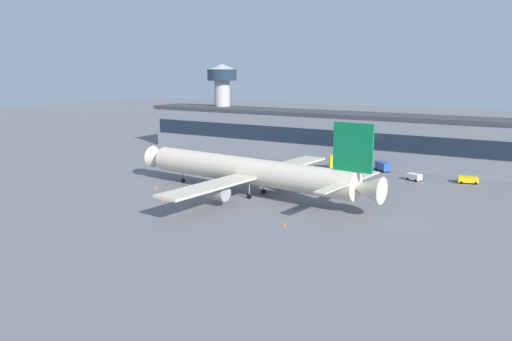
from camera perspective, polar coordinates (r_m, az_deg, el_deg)
name	(u,v)px	position (r m, az deg, el deg)	size (l,w,h in m)	color
ground_plane	(249,199)	(112.15, -0.75, -3.29)	(600.00, 600.00, 0.00)	slate
terminal_building	(348,136)	(162.91, 10.33, 3.83)	(150.03, 14.96, 14.97)	gray
airliner	(250,171)	(114.55, -0.67, -0.08)	(64.57, 55.32, 18.24)	beige
control_tower	(222,95)	(188.28, -3.84, 8.50)	(10.82, 10.82, 30.39)	#B7B7B2
crew_van	(383,166)	(147.36, 14.13, 0.50)	(5.31, 5.15, 2.55)	#2651A5
follow_me_car	(188,153)	(169.68, -7.72, 2.01)	(4.77, 3.80, 1.85)	red
catering_truck	(343,162)	(146.88, 9.76, 0.97)	(7.51, 5.93, 4.15)	yellow
pushback_tractor	(468,179)	(138.42, 22.89, -0.92)	(5.34, 3.84, 1.75)	yellow
baggage_tug	(414,177)	(136.83, 17.48, -0.67)	(4.10, 3.27, 1.85)	white
traffic_cone_0	(155,188)	(124.18, -11.34, -1.91)	(0.54, 0.54, 0.67)	#F2590C
traffic_cone_1	(162,200)	(112.49, -10.54, -3.29)	(0.45, 0.45, 0.56)	#F2590C
traffic_cone_2	(284,224)	(93.65, 3.20, -6.10)	(0.47, 0.47, 0.58)	#F2590C
traffic_cone_3	(196,203)	(108.82, -6.84, -3.62)	(0.59, 0.59, 0.74)	#F2590C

